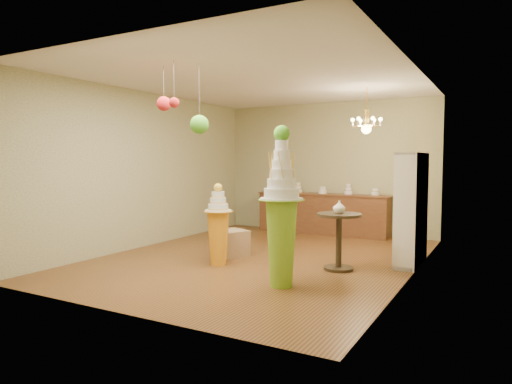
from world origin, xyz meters
The scene contains 17 objects.
floor centered at (0.00, 0.00, 0.00)m, with size 6.50×6.50×0.00m, color brown.
ceiling centered at (0.00, 0.00, 3.00)m, with size 6.50×6.50×0.00m, color silver.
wall_back centered at (0.00, 3.25, 1.50)m, with size 5.00×0.04×3.00m, color #96956C.
wall_front centered at (0.00, -3.25, 1.50)m, with size 5.00×0.04×3.00m, color #96956C.
wall_left centered at (-2.50, 0.00, 1.50)m, with size 0.04×6.50×3.00m, color #96956C.
wall_right centered at (2.50, 0.00, 1.50)m, with size 0.04×6.50×3.00m, color #96956C.
pedestal_green centered at (1.07, -1.43, 0.86)m, with size 0.59×0.59×2.14m.
pedestal_orange centered at (-0.36, -0.78, 0.55)m, with size 0.48×0.48×1.31m.
burlap_riser centered at (-0.54, -0.11, 0.23)m, with size 0.50×0.50×0.46m, color #90744E.
sideboard centered at (0.00, 2.97, 0.48)m, with size 3.04×0.54×1.16m.
shelving_unit centered at (2.34, 0.80, 0.90)m, with size 0.33×1.20×1.80m.
round_table centered at (1.45, -0.17, 0.56)m, with size 0.84×0.84×0.87m.
vase centered at (1.45, -0.17, 0.97)m, with size 0.19×0.19×0.20m, color white.
pom_red_left centered at (-0.60, -1.77, 2.48)m, with size 0.20×0.20×0.62m.
pom_green_mid centered at (-0.03, -1.72, 2.17)m, with size 0.26×0.26×0.96m.
pom_red_right centered at (-0.23, -2.00, 2.45)m, with size 0.14×0.14×0.62m.
chandelier centered at (1.40, 1.45, 2.30)m, with size 0.68×0.68×0.85m.
Camera 1 is at (3.67, -6.83, 1.68)m, focal length 32.00 mm.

